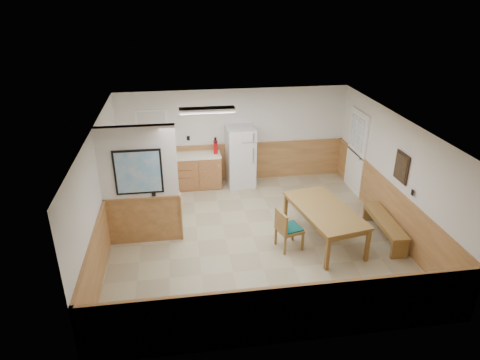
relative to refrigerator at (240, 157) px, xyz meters
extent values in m
plane|color=tan|center=(-0.12, -2.63, -0.79)|extent=(6.00, 6.00, 0.00)
cube|color=silver|center=(-0.12, -2.63, 1.71)|extent=(6.00, 6.00, 0.02)
cube|color=white|center=(-0.12, 0.37, 0.46)|extent=(6.00, 0.02, 2.50)
cube|color=white|center=(2.88, -2.63, 0.46)|extent=(0.02, 6.00, 2.50)
cube|color=white|center=(-3.12, -2.63, 0.46)|extent=(0.02, 6.00, 2.50)
cube|color=tan|center=(-0.12, 0.35, -0.29)|extent=(6.00, 0.04, 1.00)
cube|color=tan|center=(2.86, -2.63, -0.29)|extent=(0.04, 6.00, 1.00)
cube|color=tan|center=(-3.10, -2.63, -0.29)|extent=(0.04, 6.00, 1.00)
cube|color=white|center=(-2.37, -2.43, 0.96)|extent=(1.50, 0.15, 1.50)
cube|color=tan|center=(-2.37, -2.43, -0.29)|extent=(1.50, 0.17, 1.00)
cube|color=black|center=(-2.37, -2.52, 0.81)|extent=(0.92, 0.03, 0.92)
cube|color=silver|center=(-2.37, -2.54, 0.81)|extent=(0.84, 0.01, 0.84)
cube|color=#B3773F|center=(-1.22, 0.05, -0.36)|extent=(1.40, 0.60, 0.86)
cube|color=#B3773F|center=(-2.69, 0.05, -0.36)|extent=(0.06, 0.60, 0.86)
cube|color=#B3773F|center=(-1.95, 0.05, -0.36)|extent=(0.06, 0.60, 0.86)
cube|color=white|center=(-1.62, 0.05, 0.09)|extent=(2.20, 0.60, 0.04)
cube|color=white|center=(-1.62, 0.35, 0.16)|extent=(2.20, 0.02, 0.10)
cube|color=white|center=(2.85, -0.73, 0.23)|extent=(0.05, 1.02, 2.15)
cube|color=white|center=(2.84, -0.73, 0.23)|extent=(0.04, 0.90, 2.05)
cube|color=silver|center=(2.81, -0.73, 0.76)|extent=(0.02, 0.76, 0.80)
cube|color=white|center=(-2.22, 0.35, 0.76)|extent=(0.80, 0.03, 1.00)
cube|color=silver|center=(-2.22, 0.34, 0.76)|extent=(0.70, 0.01, 0.90)
cube|color=black|center=(2.85, -2.93, 0.76)|extent=(0.03, 0.50, 0.60)
cube|color=black|center=(2.83, -2.93, 0.76)|extent=(0.01, 0.42, 0.52)
cube|color=white|center=(-0.92, -1.33, 1.66)|extent=(1.20, 0.30, 0.08)
cube|color=white|center=(-0.92, -1.33, 1.61)|extent=(1.15, 0.25, 0.01)
cube|color=silver|center=(0.00, 0.00, 0.00)|extent=(0.74, 0.74, 1.59)
cube|color=silver|center=(0.28, -0.36, 0.65)|extent=(0.03, 0.02, 0.21)
cube|color=silver|center=(0.28, -0.36, 0.16)|extent=(0.03, 0.02, 0.37)
cube|color=olive|center=(1.30, -2.98, -0.07)|extent=(1.34, 2.13, 0.05)
cube|color=olive|center=(1.30, -2.98, -0.14)|extent=(1.22, 2.01, 0.10)
cube|color=olive|center=(1.04, -3.97, -0.44)|extent=(0.08, 0.08, 0.70)
cube|color=olive|center=(0.70, -2.14, -0.44)|extent=(0.08, 0.08, 0.70)
cube|color=olive|center=(1.90, -3.81, -0.44)|extent=(0.08, 0.08, 0.70)
cube|color=olive|center=(1.55, -1.98, -0.44)|extent=(0.08, 0.08, 0.70)
cube|color=olive|center=(2.60, -3.07, -0.37)|extent=(0.42, 1.62, 0.05)
cube|color=olive|center=(2.60, -3.82, -0.59)|extent=(0.33, 0.07, 0.40)
cube|color=olive|center=(2.60, -2.32, -0.59)|extent=(0.33, 0.07, 0.40)
cube|color=olive|center=(0.53, -3.13, -0.37)|extent=(0.56, 0.56, 0.06)
cube|color=#0F4C47|center=(0.53, -3.13, -0.33)|extent=(0.51, 0.51, 0.03)
cube|color=olive|center=(0.34, -3.18, -0.14)|extent=(0.17, 0.46, 0.40)
cube|color=#0F4C47|center=(0.15, -3.23, -0.14)|extent=(0.12, 0.39, 0.34)
cube|color=olive|center=(0.39, -3.38, -0.60)|extent=(0.05, 0.05, 0.39)
cube|color=olive|center=(0.29, -2.99, -0.60)|extent=(0.05, 0.05, 0.39)
cube|color=olive|center=(0.78, -3.27, -0.60)|extent=(0.05, 0.05, 0.39)
cube|color=olive|center=(0.67, -2.89, -0.60)|extent=(0.05, 0.05, 0.39)
cylinder|color=red|center=(-0.64, 0.05, 0.29)|extent=(0.12, 0.12, 0.36)
cylinder|color=black|center=(-0.64, 0.05, 0.51)|extent=(0.06, 0.06, 0.08)
cylinder|color=#198C2E|center=(-2.27, 0.02, 0.21)|extent=(0.07, 0.07, 0.21)
camera|label=1|loc=(-1.53, -10.29, 4.11)|focal=32.00mm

